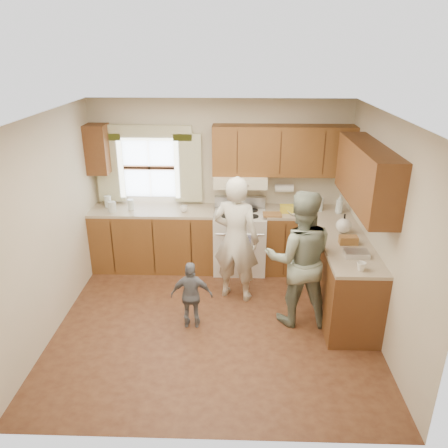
{
  "coord_description": "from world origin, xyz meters",
  "views": [
    {
      "loc": [
        0.26,
        -4.54,
        3.18
      ],
      "look_at": [
        0.1,
        0.4,
        1.15
      ],
      "focal_mm": 35.0,
      "sensor_mm": 36.0,
      "label": 1
    }
  ],
  "objects_px": {
    "stove": "(240,240)",
    "woman_right": "(299,259)",
    "woman_left": "(236,239)",
    "child": "(192,295)"
  },
  "relations": [
    {
      "from": "stove",
      "to": "child",
      "type": "relative_size",
      "value": 1.25
    },
    {
      "from": "woman_right",
      "to": "child",
      "type": "distance_m",
      "value": 1.35
    },
    {
      "from": "stove",
      "to": "woman_left",
      "type": "bearing_deg",
      "value": -93.56
    },
    {
      "from": "stove",
      "to": "woman_right",
      "type": "distance_m",
      "value": 1.56
    },
    {
      "from": "stove",
      "to": "woman_left",
      "type": "distance_m",
      "value": 0.9
    },
    {
      "from": "woman_left",
      "to": "child",
      "type": "xyz_separation_m",
      "value": [
        -0.52,
        -0.7,
        -0.42
      ]
    },
    {
      "from": "child",
      "to": "woman_right",
      "type": "bearing_deg",
      "value": -172.56
    },
    {
      "from": "child",
      "to": "stove",
      "type": "bearing_deg",
      "value": -110.78
    },
    {
      "from": "stove",
      "to": "child",
      "type": "bearing_deg",
      "value": -110.55
    },
    {
      "from": "woman_right",
      "to": "child",
      "type": "bearing_deg",
      "value": 7.82
    }
  ]
}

